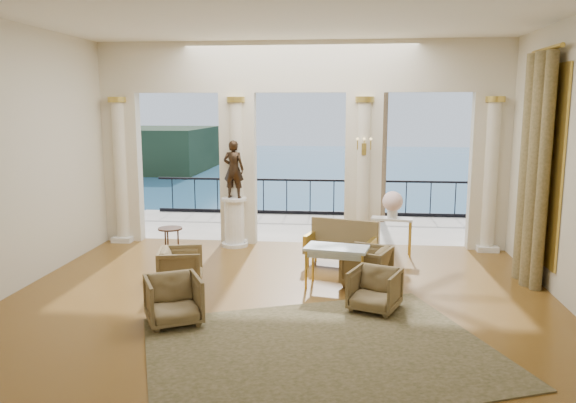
# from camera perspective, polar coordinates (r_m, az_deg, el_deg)

# --- Properties ---
(floor) EXTENTS (9.00, 9.00, 0.00)m
(floor) POSITION_cam_1_polar(r_m,az_deg,el_deg) (9.19, -0.88, -10.10)
(floor) COLOR #442509
(floor) RESTS_ON ground
(room_walls) EXTENTS (9.00, 9.00, 9.00)m
(room_walls) POSITION_cam_1_polar(r_m,az_deg,el_deg) (7.55, -1.96, 7.90)
(room_walls) COLOR beige
(room_walls) RESTS_ON ground
(arcade) EXTENTS (9.00, 0.56, 4.50)m
(arcade) POSITION_cam_1_polar(r_m,az_deg,el_deg) (12.46, 1.23, 7.25)
(arcade) COLOR beige
(arcade) RESTS_ON ground
(terrace) EXTENTS (10.00, 3.60, 0.10)m
(terrace) POSITION_cam_1_polar(r_m,az_deg,el_deg) (14.77, 1.84, -2.68)
(terrace) COLOR #A59989
(terrace) RESTS_ON ground
(balustrade) EXTENTS (9.00, 0.06, 1.03)m
(balustrade) POSITION_cam_1_polar(r_m,az_deg,el_deg) (16.25, 2.26, 0.11)
(balustrade) COLOR black
(balustrade) RESTS_ON terrace
(palm_tree) EXTENTS (2.00, 2.00, 4.50)m
(palm_tree) POSITION_cam_1_polar(r_m,az_deg,el_deg) (15.25, 9.88, 13.23)
(palm_tree) COLOR #4C3823
(palm_tree) RESTS_ON terrace
(headland) EXTENTS (22.00, 18.00, 6.00)m
(headland) POSITION_cam_1_polar(r_m,az_deg,el_deg) (84.72, -15.53, 5.21)
(headland) COLOR black
(headland) RESTS_ON sea
(sea) EXTENTS (160.00, 160.00, 0.00)m
(sea) POSITION_cam_1_polar(r_m,az_deg,el_deg) (69.20, 5.13, 2.09)
(sea) COLOR #1C5A83
(sea) RESTS_ON ground
(curtain) EXTENTS (0.33, 1.40, 4.09)m
(curtain) POSITION_cam_1_polar(r_m,az_deg,el_deg) (10.65, 23.73, 2.98)
(curtain) COLOR brown
(curtain) RESTS_ON ground
(window_frame) EXTENTS (0.04, 1.60, 3.40)m
(window_frame) POSITION_cam_1_polar(r_m,az_deg,el_deg) (10.70, 24.71, 3.37)
(window_frame) COLOR gold
(window_frame) RESTS_ON room_walls
(wall_sconce) EXTENTS (0.30, 0.11, 0.33)m
(wall_sconce) POSITION_cam_1_polar(r_m,az_deg,el_deg) (12.13, 7.72, 5.42)
(wall_sconce) COLOR gold
(wall_sconce) RESTS_ON arcade
(rug) EXTENTS (5.28, 4.74, 0.02)m
(rug) POSITION_cam_1_polar(r_m,az_deg,el_deg) (7.47, 3.35, -14.87)
(rug) COLOR #343619
(rug) RESTS_ON ground
(armchair_a) EXTENTS (0.99, 0.97, 0.77)m
(armchair_a) POSITION_cam_1_polar(r_m,az_deg,el_deg) (8.35, -11.56, -9.57)
(armchair_a) COLOR #4A3923
(armchair_a) RESTS_ON ground
(armchair_b) EXTENTS (0.89, 0.86, 0.72)m
(armchair_b) POSITION_cam_1_polar(r_m,az_deg,el_deg) (8.80, 8.80, -8.66)
(armchair_b) COLOR #4A3923
(armchair_b) RESTS_ON ground
(armchair_c) EXTENTS (0.93, 0.95, 0.77)m
(armchair_c) POSITION_cam_1_polar(r_m,az_deg,el_deg) (9.94, 7.96, -6.33)
(armchair_c) COLOR #4A3923
(armchair_c) RESTS_ON ground
(armchair_d) EXTENTS (0.82, 0.85, 0.75)m
(armchair_d) POSITION_cam_1_polar(r_m,az_deg,el_deg) (9.99, -10.85, -6.39)
(armchair_d) COLOR #4A3923
(armchair_d) RESTS_ON ground
(settee) EXTENTS (1.47, 0.95, 0.90)m
(settee) POSITION_cam_1_polar(r_m,az_deg,el_deg) (11.08, 5.46, -4.28)
(settee) COLOR #4A3923
(settee) RESTS_ON ground
(game_table) EXTENTS (1.15, 0.77, 0.73)m
(game_table) POSITION_cam_1_polar(r_m,az_deg,el_deg) (9.71, 4.97, -5.03)
(game_table) COLOR #97AEBF
(game_table) RESTS_ON ground
(pedestal) EXTENTS (0.60, 0.60, 1.10)m
(pedestal) POSITION_cam_1_polar(r_m,az_deg,el_deg) (12.61, -5.46, -2.18)
(pedestal) COLOR silver
(pedestal) RESTS_ON ground
(statue) EXTENTS (0.50, 0.36, 1.27)m
(statue) POSITION_cam_1_polar(r_m,az_deg,el_deg) (12.42, -5.55, 3.28)
(statue) COLOR black
(statue) RESTS_ON pedestal
(console_table) EXTENTS (0.89, 0.45, 0.81)m
(console_table) POSITION_cam_1_polar(r_m,az_deg,el_deg) (11.93, 10.52, -2.29)
(console_table) COLOR silver
(console_table) RESTS_ON ground
(urn) EXTENTS (0.42, 0.42, 0.56)m
(urn) POSITION_cam_1_polar(r_m,az_deg,el_deg) (11.84, 10.58, -0.12)
(urn) COLOR silver
(urn) RESTS_ON console_table
(side_table) EXTENTS (0.47, 0.47, 0.77)m
(side_table) POSITION_cam_1_polar(r_m,az_deg,el_deg) (11.21, -11.88, -3.17)
(side_table) COLOR black
(side_table) RESTS_ON ground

